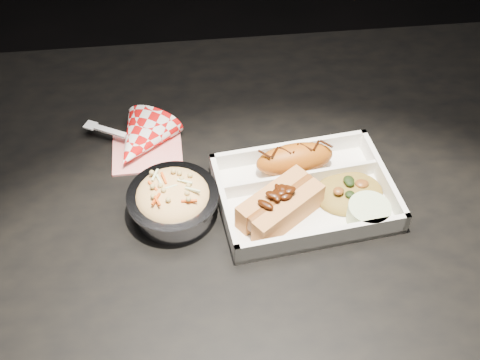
% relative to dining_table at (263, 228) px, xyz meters
% --- Properties ---
extents(dining_table, '(1.20, 0.80, 0.75)m').
position_rel_dining_table_xyz_m(dining_table, '(0.00, 0.00, 0.00)').
color(dining_table, black).
rests_on(dining_table, ground).
extents(food_tray, '(0.27, 0.21, 0.04)m').
position_rel_dining_table_xyz_m(food_tray, '(0.06, -0.02, 0.10)').
color(food_tray, silver).
rests_on(food_tray, dining_table).
extents(fried_pastry, '(0.12, 0.06, 0.05)m').
position_rel_dining_table_xyz_m(fried_pastry, '(0.05, 0.03, 0.12)').
color(fried_pastry, '#AE5411').
rests_on(fried_pastry, food_tray).
extents(hotdog, '(0.13, 0.12, 0.06)m').
position_rel_dining_table_xyz_m(hotdog, '(0.01, -0.06, 0.12)').
color(hotdog, '#C68143').
rests_on(hotdog, food_tray).
extents(fried_rice_mound, '(0.11, 0.10, 0.03)m').
position_rel_dining_table_xyz_m(fried_rice_mound, '(0.12, -0.03, 0.11)').
color(fried_rice_mound, olive).
rests_on(fried_rice_mound, food_tray).
extents(cupcake_liner, '(0.06, 0.06, 0.03)m').
position_rel_dining_table_xyz_m(cupcake_liner, '(0.14, -0.08, 0.11)').
color(cupcake_liner, beige).
rests_on(cupcake_liner, food_tray).
extents(foil_coleslaw_cup, '(0.13, 0.13, 0.07)m').
position_rel_dining_table_xyz_m(foil_coleslaw_cup, '(-0.14, -0.03, 0.12)').
color(foil_coleslaw_cup, silver).
rests_on(foil_coleslaw_cup, dining_table).
extents(napkin_fork, '(0.16, 0.14, 0.10)m').
position_rel_dining_table_xyz_m(napkin_fork, '(-0.18, 0.11, 0.11)').
color(napkin_fork, red).
rests_on(napkin_fork, dining_table).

